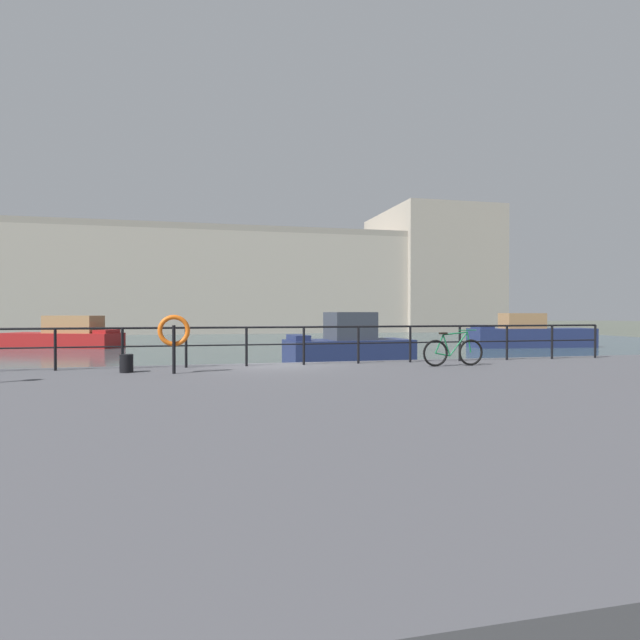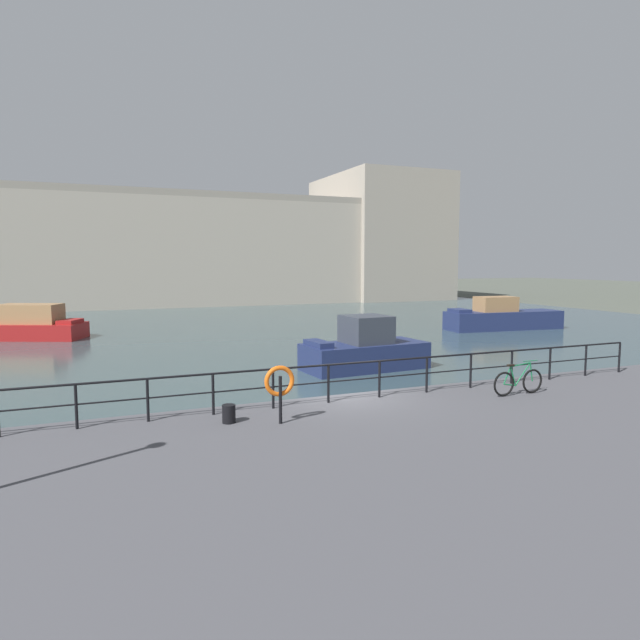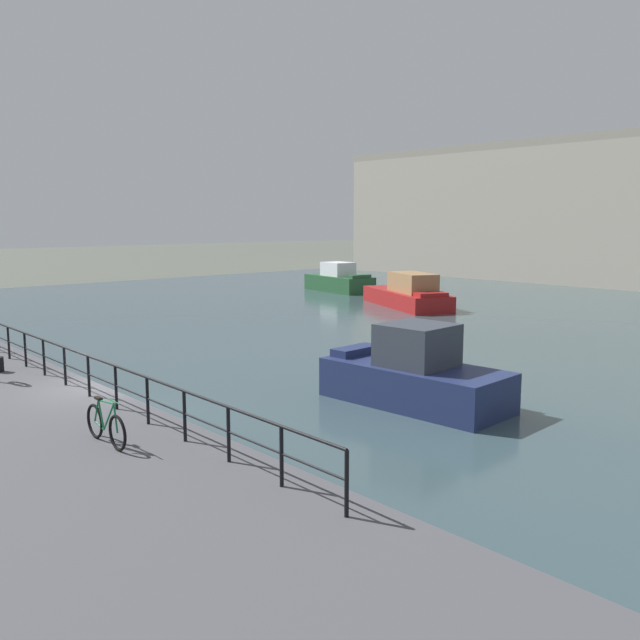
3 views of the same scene
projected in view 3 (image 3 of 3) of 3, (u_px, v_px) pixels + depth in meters
The scene contains 7 objects.
ground_plane at pixel (106, 419), 18.62m from camera, with size 240.00×240.00×0.00m, color #4C5147.
water_basin at pixel (618, 317), 38.36m from camera, with size 80.00×60.00×0.01m, color #33474C.
moored_cabin_cruiser at pixel (414, 376), 20.01m from camera, with size 5.69×2.79×2.40m.
moored_harbor_tender at pixel (339, 281), 52.06m from camera, with size 6.17×3.20×2.20m.
moored_green_narrowboat at pixel (408, 294), 42.51m from camera, with size 8.44×5.61×2.18m.
quay_railing at pixel (76, 363), 17.87m from camera, with size 20.67×0.07×1.08m.
parked_bicycle at pixel (106, 425), 13.62m from camera, with size 1.77×0.09×0.98m.
Camera 3 is at (17.39, -7.52, 5.40)m, focal length 38.29 mm.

